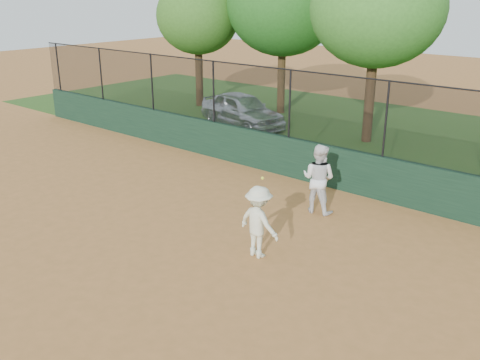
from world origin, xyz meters
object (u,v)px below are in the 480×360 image
Objects in this scene: parked_car at (242,110)px; tree_0 at (198,17)px; player_main at (259,222)px; player_second at (318,179)px; tree_2 at (377,8)px; tree_1 at (283,4)px.

tree_0 is at bearing 78.56° from parked_car.
player_main is at bearing -41.46° from tree_0.
player_second is 0.26× the size of tree_2.
tree_2 reaches higher than tree_0.
parked_car is 2.13× the size of player_main.
tree_1 is at bearing 17.23° from tree_0.
player_second is 8.13m from tree_2.
tree_1 reaches higher than player_second.
parked_car is 5.11m from tree_1.
player_second is at bearing -33.40° from tree_0.
parked_car is 2.32× the size of player_second.
parked_car is at bearing -83.88° from tree_1.
tree_0 is 0.87× the size of tree_2.
player_second is (7.11, -5.57, 0.19)m from parked_car.
tree_0 is 0.85× the size of tree_1.
parked_car is 6.50m from tree_2.
tree_2 is (-2.16, 6.83, 3.83)m from player_second.
player_main is at bearing -125.52° from parked_car.
parked_car is 0.61× the size of tree_2.
tree_2 is at bearing -4.16° from tree_0.
player_main is (0.33, -2.84, -0.11)m from player_second.
tree_1 reaches higher than tree_2.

